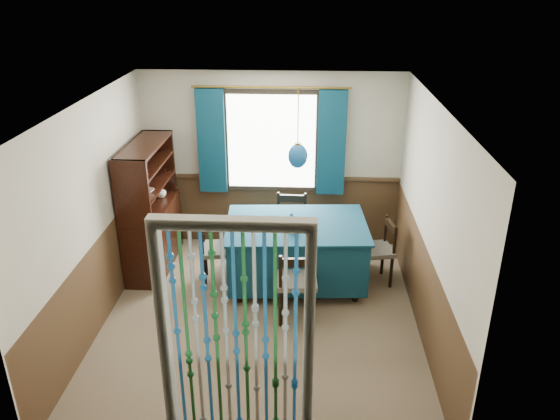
# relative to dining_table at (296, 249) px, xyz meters

# --- Properties ---
(floor) EXTENTS (4.00, 4.00, 0.00)m
(floor) POSITION_rel_dining_table_xyz_m (-0.38, -0.84, -0.48)
(floor) COLOR brown
(floor) RESTS_ON ground
(ceiling) EXTENTS (4.00, 4.00, 0.00)m
(ceiling) POSITION_rel_dining_table_xyz_m (-0.38, -0.84, 2.02)
(ceiling) COLOR silver
(ceiling) RESTS_ON ground
(wall_back) EXTENTS (3.60, 0.00, 3.60)m
(wall_back) POSITION_rel_dining_table_xyz_m (-0.38, 1.16, 0.77)
(wall_back) COLOR #B9B097
(wall_back) RESTS_ON ground
(wall_front) EXTENTS (3.60, 0.00, 3.60)m
(wall_front) POSITION_rel_dining_table_xyz_m (-0.38, -2.84, 0.77)
(wall_front) COLOR #B9B097
(wall_front) RESTS_ON ground
(wall_left) EXTENTS (0.00, 4.00, 4.00)m
(wall_left) POSITION_rel_dining_table_xyz_m (-2.18, -0.84, 0.77)
(wall_left) COLOR #B9B097
(wall_left) RESTS_ON ground
(wall_right) EXTENTS (0.00, 4.00, 4.00)m
(wall_right) POSITION_rel_dining_table_xyz_m (1.42, -0.84, 0.77)
(wall_right) COLOR #B9B097
(wall_right) RESTS_ON ground
(wainscot_back) EXTENTS (3.60, 0.00, 3.60)m
(wainscot_back) POSITION_rel_dining_table_xyz_m (-0.38, 1.14, 0.02)
(wainscot_back) COLOR #432D19
(wainscot_back) RESTS_ON ground
(wainscot_front) EXTENTS (3.60, 0.00, 3.60)m
(wainscot_front) POSITION_rel_dining_table_xyz_m (-0.38, -2.83, 0.02)
(wainscot_front) COLOR #432D19
(wainscot_front) RESTS_ON ground
(wainscot_left) EXTENTS (0.00, 4.00, 4.00)m
(wainscot_left) POSITION_rel_dining_table_xyz_m (-2.17, -0.84, 0.02)
(wainscot_left) COLOR #432D19
(wainscot_left) RESTS_ON ground
(wainscot_right) EXTENTS (0.00, 4.00, 4.00)m
(wainscot_right) POSITION_rel_dining_table_xyz_m (1.40, -0.84, 0.02)
(wainscot_right) COLOR #432D19
(wainscot_right) RESTS_ON ground
(window) EXTENTS (1.32, 0.12, 1.42)m
(window) POSITION_rel_dining_table_xyz_m (-0.38, 1.11, 1.07)
(window) COLOR black
(window) RESTS_ON wall_back
(doorway) EXTENTS (1.16, 0.12, 2.18)m
(doorway) POSITION_rel_dining_table_xyz_m (-0.38, -2.78, 0.57)
(doorway) COLOR silver
(doorway) RESTS_ON ground
(dining_table) EXTENTS (1.81, 1.31, 0.84)m
(dining_table) POSITION_rel_dining_table_xyz_m (0.00, 0.00, 0.00)
(dining_table) COLOR #0D3346
(dining_table) RESTS_ON floor
(chair_near) EXTENTS (0.47, 0.45, 0.90)m
(chair_near) POSITION_rel_dining_table_xyz_m (0.03, -0.80, 0.00)
(chair_near) COLOR black
(chair_near) RESTS_ON floor
(chair_far) EXTENTS (0.46, 0.44, 0.91)m
(chair_far) POSITION_rel_dining_table_xyz_m (-0.09, 0.69, 0.00)
(chair_far) COLOR black
(chair_far) RESTS_ON floor
(chair_left) EXTENTS (0.47, 0.48, 0.87)m
(chair_left) POSITION_rel_dining_table_xyz_m (-1.03, -0.03, -0.02)
(chair_left) COLOR black
(chair_left) RESTS_ON floor
(chair_right) EXTENTS (0.48, 0.49, 0.85)m
(chair_right) POSITION_rel_dining_table_xyz_m (1.04, 0.09, -0.02)
(chair_right) COLOR black
(chair_right) RESTS_ON floor
(sideboard) EXTENTS (0.46, 1.32, 1.72)m
(sideboard) POSITION_rel_dining_table_xyz_m (-1.93, 0.36, 0.12)
(sideboard) COLOR black
(sideboard) RESTS_ON floor
(pendant_lamp) EXTENTS (0.23, 0.23, 0.93)m
(pendant_lamp) POSITION_rel_dining_table_xyz_m (-0.00, -0.00, 1.24)
(pendant_lamp) COLOR olive
(pendant_lamp) RESTS_ON ceiling
(vase_table) EXTENTS (0.20, 0.20, 0.19)m
(vase_table) POSITION_rel_dining_table_xyz_m (-0.06, -0.14, 0.45)
(vase_table) COLOR #14528E
(vase_table) RESTS_ON dining_table
(bowl_shelf) EXTENTS (0.28, 0.28, 0.05)m
(bowl_shelf) POSITION_rel_dining_table_xyz_m (-1.87, 0.06, 0.72)
(bowl_shelf) COLOR beige
(bowl_shelf) RESTS_ON sideboard
(vase_sideboard) EXTENTS (0.19, 0.19, 0.18)m
(vase_sideboard) POSITION_rel_dining_table_xyz_m (-1.87, 0.70, 0.47)
(vase_sideboard) COLOR beige
(vase_sideboard) RESTS_ON sideboard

